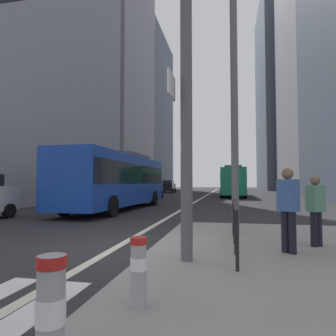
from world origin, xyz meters
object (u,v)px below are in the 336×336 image
(bollard_front, at_px, (51,321))
(pedestrian_walking, at_px, (316,207))
(pedestrian_far, at_px, (288,206))
(car_receding_near, at_px, (228,186))
(car_oncoming_far, at_px, (148,189))
(traffic_signal_gantry, at_px, (66,56))
(bollard_left, at_px, (138,268))
(city_bus_red_receding, at_px, (233,180))
(car_receding_far, at_px, (230,187))
(street_lamp_post, at_px, (234,51))
(car_oncoming_mid, at_px, (168,186))
(city_bus_blue_oncoming, at_px, (118,178))

(bollard_front, distance_m, pedestrian_walking, 6.28)
(bollard_front, height_order, pedestrian_far, pedestrian_far)
(car_receding_near, relative_size, car_oncoming_far, 0.96)
(traffic_signal_gantry, height_order, bollard_front, traffic_signal_gantry)
(bollard_left, relative_size, pedestrian_far, 0.46)
(city_bus_red_receding, relative_size, car_oncoming_far, 2.66)
(bollard_left, bearing_deg, car_receding_far, 88.26)
(car_oncoming_far, relative_size, street_lamp_post, 0.55)
(car_receding_near, xyz_separation_m, bollard_left, (-0.89, -51.22, -0.40))
(car_receding_far, relative_size, pedestrian_far, 2.60)
(city_bus_red_receding, relative_size, car_oncoming_mid, 2.56)
(city_bus_blue_oncoming, relative_size, traffic_signal_gantry, 1.56)
(car_receding_far, bearing_deg, traffic_signal_gantry, -94.87)
(city_bus_red_receding, xyz_separation_m, street_lamp_post, (-0.34, -26.84, 3.45))
(car_oncoming_far, relative_size, bollard_left, 5.55)
(car_oncoming_far, xyz_separation_m, pedestrian_walking, (9.40, -20.22, 0.02))
(car_oncoming_mid, bearing_deg, city_bus_red_receding, -48.29)
(car_oncoming_mid, bearing_deg, street_lamp_post, -75.94)
(car_receding_far, bearing_deg, car_oncoming_far, -111.66)
(street_lamp_post, bearing_deg, bollard_front, -101.22)
(car_oncoming_far, relative_size, traffic_signal_gantry, 0.60)
(car_oncoming_mid, bearing_deg, bollard_left, -79.10)
(car_receding_far, height_order, car_oncoming_far, same)
(car_receding_near, relative_size, street_lamp_post, 0.52)
(city_bus_red_receding, xyz_separation_m, bollard_left, (-1.54, -31.96, -1.24))
(city_bus_red_receding, bearing_deg, bollard_left, -92.76)
(car_receding_near, xyz_separation_m, pedestrian_walking, (2.05, -47.28, 0.02))
(car_receding_far, bearing_deg, bollard_left, -91.74)
(city_bus_blue_oncoming, relative_size, bollard_left, 14.36)
(city_bus_blue_oncoming, relative_size, car_oncoming_far, 2.59)
(pedestrian_far, bearing_deg, car_oncoming_far, 112.38)
(city_bus_blue_oncoming, height_order, car_receding_near, city_bus_blue_oncoming)
(car_receding_near, distance_m, car_oncoming_far, 28.04)
(traffic_signal_gantry, xyz_separation_m, pedestrian_far, (4.42, 0.99, -3.06))
(city_bus_red_receding, relative_size, street_lamp_post, 1.46)
(car_receding_far, relative_size, car_oncoming_far, 1.02)
(bollard_front, relative_size, pedestrian_far, 0.55)
(car_receding_far, height_order, street_lamp_post, street_lamp_post)
(street_lamp_post, bearing_deg, pedestrian_walking, -34.34)
(bollard_front, relative_size, pedestrian_walking, 0.60)
(city_bus_red_receding, xyz_separation_m, bollard_front, (-1.66, -33.50, -1.17))
(car_receding_near, relative_size, car_receding_far, 0.94)
(traffic_signal_gantry, distance_m, pedestrian_walking, 6.31)
(car_oncoming_far, height_order, street_lamp_post, street_lamp_post)
(city_bus_red_receding, relative_size, bollard_front, 12.39)
(city_bus_blue_oncoming, distance_m, bollard_left, 14.35)
(street_lamp_post, bearing_deg, city_bus_red_receding, 89.28)
(car_oncoming_far, bearing_deg, pedestrian_far, -67.62)
(city_bus_red_receding, distance_m, car_oncoming_mid, 14.78)
(city_bus_blue_oncoming, bearing_deg, car_oncoming_mid, 95.65)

